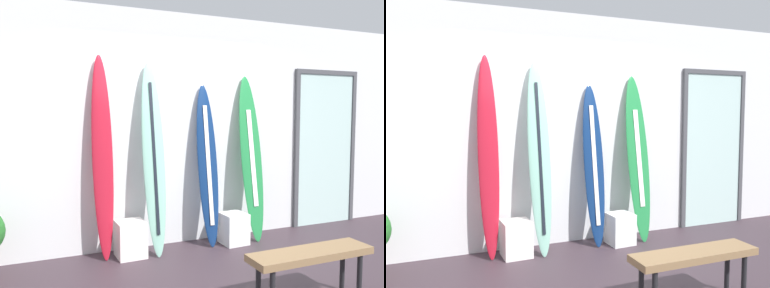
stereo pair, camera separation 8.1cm
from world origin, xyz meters
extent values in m
cube|color=#392C33|center=(0.00, 0.00, -0.02)|extent=(8.00, 8.00, 0.04)
cube|color=silver|center=(0.00, 1.30, 1.40)|extent=(7.20, 0.20, 2.80)
ellipsoid|color=#B01628|center=(-0.87, 1.02, 1.12)|extent=(0.24, 0.31, 2.24)
cone|color=black|center=(-0.87, 0.97, 0.20)|extent=(0.07, 0.08, 0.11)
ellipsoid|color=#84BFAA|center=(-0.31, 0.95, 1.10)|extent=(0.26, 0.42, 2.20)
cube|color=black|center=(-0.31, 0.92, 1.10)|extent=(0.04, 0.29, 1.69)
cone|color=black|center=(-0.31, 0.85, 0.19)|extent=(0.07, 0.09, 0.11)
ellipsoid|color=navy|center=(0.38, 1.00, 0.98)|extent=(0.26, 0.37, 1.95)
cube|color=silver|center=(0.38, 0.97, 0.98)|extent=(0.05, 0.24, 1.43)
ellipsoid|color=#228040|center=(0.99, 0.98, 1.04)|extent=(0.31, 0.41, 2.08)
cube|color=white|center=(0.99, 0.96, 1.04)|extent=(0.07, 0.22, 1.20)
cone|color=black|center=(0.99, 0.87, 0.18)|extent=(0.07, 0.09, 0.11)
cube|color=white|center=(-0.59, 0.94, 0.20)|extent=(0.32, 0.32, 0.40)
cube|color=silver|center=(0.69, 0.88, 0.19)|extent=(0.31, 0.31, 0.38)
cube|color=silver|center=(2.34, 1.18, 1.07)|extent=(0.95, 0.02, 2.15)
cube|color=#47474C|center=(1.83, 1.18, 1.07)|extent=(0.06, 0.06, 2.15)
cube|color=#47474C|center=(2.85, 1.18, 1.07)|extent=(0.06, 0.06, 2.15)
cube|color=#47474C|center=(2.34, 1.18, 2.18)|extent=(1.07, 0.06, 0.06)
cube|color=olive|center=(0.52, -0.73, 0.43)|extent=(1.11, 0.28, 0.06)
cylinder|color=black|center=(0.96, -0.83, 0.20)|extent=(0.04, 0.04, 0.40)
cylinder|color=black|center=(0.07, -0.63, 0.20)|extent=(0.04, 0.04, 0.40)
cylinder|color=black|center=(0.96, -0.63, 0.20)|extent=(0.04, 0.04, 0.40)
camera|label=1|loc=(-1.63, -3.29, 1.59)|focal=36.90mm
camera|label=2|loc=(-1.56, -3.32, 1.59)|focal=36.90mm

